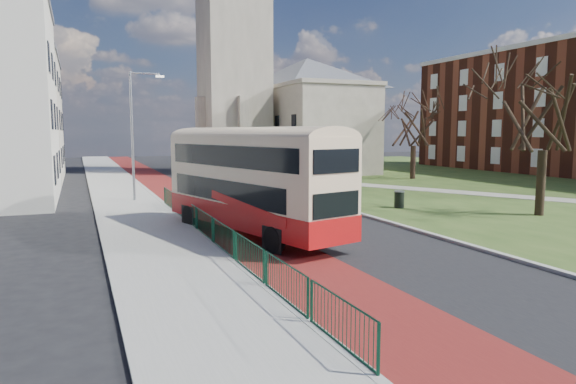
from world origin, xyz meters
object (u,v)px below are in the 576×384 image
winter_tree_far (414,120)px  litter_bin (399,199)px  bus (251,177)px  streetlamp (135,129)px  winter_tree_near (546,98)px

winter_tree_far → litter_bin: 19.92m
bus → litter_bin: (10.40, 4.23, -1.99)m
streetlamp → winter_tree_near: bearing=-35.6°
winter_tree_near → litter_bin: (-5.30, 5.07, -5.60)m
streetlamp → winter_tree_near: 23.53m
streetlamp → winter_tree_far: streetlamp is taller
winter_tree_near → winter_tree_far: (6.61, 20.24, -0.60)m
streetlamp → bus: 13.44m
winter_tree_near → litter_bin: 9.23m
streetlamp → litter_bin: bearing=-32.0°
winter_tree_far → litter_bin: (-11.91, -15.17, -5.00)m
winter_tree_near → litter_bin: bearing=136.2°
streetlamp → winter_tree_near: size_ratio=0.91×
bus → winter_tree_far: (22.31, 19.40, 3.01)m
streetlamp → winter_tree_far: size_ratio=1.01×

